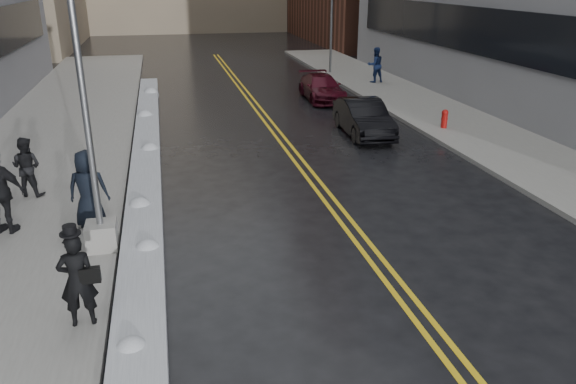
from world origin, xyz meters
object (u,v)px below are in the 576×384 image
lamppost (90,144)px  pedestrian_b (27,167)px  fire_hydrant (445,118)px  pedestrian_d (0,191)px  traffic_signal (332,18)px  pedestrian_c (88,189)px  pedestrian_east (375,65)px  car_black (363,118)px  pedestrian_fedora (77,280)px  car_maroon (322,88)px

lamppost → pedestrian_b: size_ratio=4.66×
lamppost → fire_hydrant: (12.30, 8.00, -1.98)m
lamppost → pedestrian_d: size_ratio=3.72×
traffic_signal → pedestrian_c: size_ratio=3.19×
lamppost → traffic_signal: (11.80, 22.00, 0.87)m
lamppost → pedestrian_east: bearing=53.9°
traffic_signal → car_black: size_ratio=1.45×
pedestrian_d → pedestrian_b: bearing=-73.1°
lamppost → car_black: (8.99, 8.19, -1.85)m
pedestrian_b → pedestrian_c: pedestrian_c is taller
pedestrian_d → pedestrian_east: 22.85m
pedestrian_fedora → pedestrian_c: (-0.25, 4.23, 0.09)m
lamppost → car_black: 12.30m
fire_hydrant → pedestrian_east: size_ratio=0.38×
lamppost → pedestrian_fedora: lamppost is taller
fire_hydrant → pedestrian_c: size_ratio=0.39×
traffic_signal → pedestrian_b: bearing=-127.5°
pedestrian_fedora → pedestrian_east: size_ratio=0.89×
pedestrian_b → car_maroon: pedestrian_b is taller
traffic_signal → car_black: traffic_signal is taller
pedestrian_c → car_black: bearing=-137.5°
traffic_signal → pedestrian_fedora: 27.72m
pedestrian_east → car_maroon: 5.24m
car_maroon → pedestrian_d: bearing=-128.7°
pedestrian_c → car_maroon: size_ratio=0.45×
car_black → car_maroon: size_ratio=0.99×
pedestrian_b → pedestrian_d: 2.44m
fire_hydrant → lamppost: bearing=-147.0°
traffic_signal → car_maroon: 8.11m
pedestrian_d → car_maroon: bearing=-112.0°
traffic_signal → pedestrian_east: traffic_signal is taller
fire_hydrant → traffic_signal: (-0.50, 14.00, 2.85)m
traffic_signal → pedestrian_fedora: traffic_signal is taller
pedestrian_east → car_black: bearing=59.7°
fire_hydrant → pedestrian_east: 10.20m
lamppost → pedestrian_b: lamppost is taller
pedestrian_fedora → pedestrian_b: pedestrian_fedora is taller
pedestrian_fedora → pedestrian_d: size_ratio=0.83×
lamppost → fire_hydrant: size_ratio=10.45×
lamppost → pedestrian_d: 2.96m
pedestrian_c → car_black: 11.60m
pedestrian_b → car_black: 12.02m
lamppost → pedestrian_east: 22.51m
traffic_signal → car_black: bearing=-101.5°
pedestrian_east → lamppost: bearing=46.7°
pedestrian_fedora → car_black: size_ratio=0.41×
pedestrian_b → pedestrian_fedora: bearing=126.1°
lamppost → pedestrian_b: bearing=120.1°
pedestrian_fedora → pedestrian_east: pedestrian_east is taller
pedestrian_c → car_maroon: 16.58m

